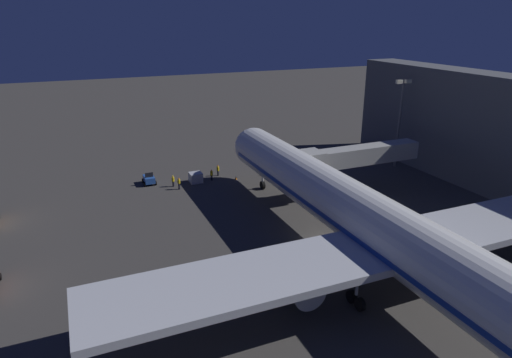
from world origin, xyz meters
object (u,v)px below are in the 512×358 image
Objects in this scene: baggage_tug_lead at (149,179)px; traffic_cone_nose_starboard at (236,178)px; baggage_container_near_belt at (196,178)px; ground_crew_near_nose_gear at (179,183)px; jet_bridge at (350,157)px; airliner_at_gate at (381,230)px; ground_crew_marshaller_fwd at (173,180)px; apron_floodlight_mast at (400,116)px; ground_crew_by_tug at (218,170)px; traffic_cone_nose_port at (261,174)px; ground_crew_under_port_wing at (212,174)px.

baggage_tug_lead is 4.62× the size of traffic_cone_nose_starboard.
baggage_container_near_belt is 1.04× the size of ground_crew_near_nose_gear.
jet_bridge is 35.31× the size of traffic_cone_nose_starboard.
airliner_at_gate reaches higher than ground_crew_marshaller_fwd.
baggage_tug_lead is 1.34× the size of baggage_container_near_belt.
airliner_at_gate is at bearing 93.83° from traffic_cone_nose_starboard.
ground_crew_near_nose_gear is 1.02× the size of ground_crew_marshaller_fwd.
apron_floodlight_mast is 29.33m from traffic_cone_nose_starboard.
ground_crew_by_tug is at bearing -165.42° from ground_crew_marshaller_fwd.
ground_crew_by_tug reaches higher than traffic_cone_nose_port.
ground_crew_marshaller_fwd is at bearing 14.58° from ground_crew_by_tug.
baggage_container_near_belt reaches higher than traffic_cone_nose_starboard.
ground_crew_near_nose_gear is at bearing -5.85° from apron_floodlight_mast.
ground_crew_near_nose_gear is 1.01× the size of ground_crew_by_tug.
apron_floodlight_mast is at bearing 170.70° from traffic_cone_nose_starboard.
traffic_cone_nose_port is at bearing -55.58° from jet_bridge.
airliner_at_gate is 26.63× the size of baggage_tug_lead.
ground_crew_marshaller_fwd is (12.13, -33.63, -4.59)m from airliner_at_gate.
traffic_cone_nose_port is (-14.33, 0.78, -0.71)m from ground_crew_marshaller_fwd.
ground_crew_near_nose_gear is (37.09, -3.80, -7.78)m from apron_floodlight_mast.
baggage_tug_lead is 1.43× the size of ground_crew_under_port_wing.
jet_bridge is 21.68m from ground_crew_by_tug.
traffic_cone_nose_starboard is (2.20, -32.85, -5.30)m from airliner_at_gate.
airliner_at_gate reaches higher than traffic_cone_nose_port.
baggage_tug_lead is at bearing -31.08° from jet_bridge.
traffic_cone_nose_starboard is (27.70, -4.54, -8.51)m from apron_floodlight_mast.
baggage_container_near_belt is at bearing -6.76° from traffic_cone_nose_port.
ground_crew_near_nose_gear is 3.30× the size of traffic_cone_nose_port.
traffic_cone_nose_port is at bearing 172.29° from ground_crew_under_port_wing.
ground_crew_under_port_wing reaches higher than traffic_cone_nose_port.
ground_crew_under_port_wing is (-6.24, -0.32, -0.00)m from ground_crew_marshaller_fwd.
jet_bridge is 10.86× the size of ground_crew_marshaller_fwd.
baggage_tug_lead is 4.08m from ground_crew_marshaller_fwd.
ground_crew_under_port_wing is (16.49, -13.35, -4.69)m from jet_bridge.
ground_crew_marshaller_fwd is 3.25× the size of traffic_cone_nose_port.
ground_crew_by_tug is 3.27× the size of traffic_cone_nose_starboard.
jet_bridge reaches higher than baggage_tug_lead.
ground_crew_marshaller_fwd is 3.25× the size of traffic_cone_nose_starboard.
jet_bridge is at bearing 27.39° from apron_floodlight_mast.
ground_crew_near_nose_gear is at bearing 32.35° from baggage_container_near_belt.
baggage_container_near_belt is 6.39m from traffic_cone_nose_starboard.
baggage_tug_lead is 1.42× the size of ground_crew_marshaller_fwd.
ground_crew_marshaller_fwd reaches higher than traffic_cone_nose_port.
airliner_at_gate reaches higher than baggage_tug_lead.
traffic_cone_nose_starboard is (-13.10, 3.35, -0.51)m from baggage_tug_lead.
ground_crew_under_port_wing is 8.19m from traffic_cone_nose_port.
baggage_container_near_belt is 1.06× the size of ground_crew_marshaller_fwd.
apron_floodlight_mast reaches higher than ground_crew_marshaller_fwd.
airliner_at_gate is at bearing 48.00° from apron_floodlight_mast.
ground_crew_under_port_wing is at bearing -177.10° from ground_crew_marshaller_fwd.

